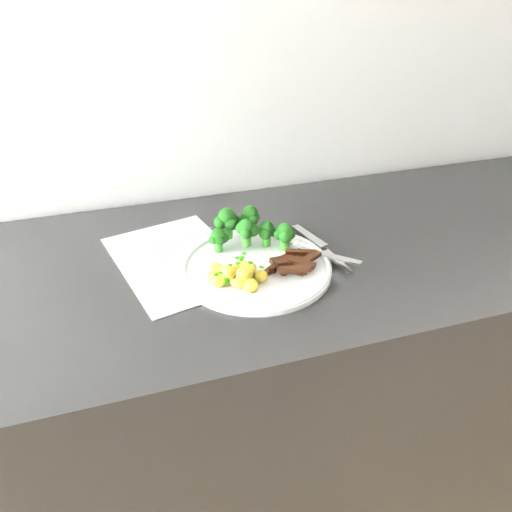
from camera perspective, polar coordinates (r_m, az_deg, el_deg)
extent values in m
cube|color=black|center=(1.21, -0.04, -17.54)|extent=(2.31, 0.58, 0.87)
cube|color=white|center=(0.92, -9.04, -0.41)|extent=(0.27, 0.33, 0.00)
cube|color=slate|center=(1.00, -8.77, 2.34)|extent=(0.14, 0.03, 0.00)
cube|color=slate|center=(0.98, -8.83, 1.72)|extent=(0.13, 0.03, 0.00)
cube|color=slate|center=(0.96, -8.90, 1.08)|extent=(0.13, 0.03, 0.00)
cube|color=slate|center=(0.94, -8.97, 0.41)|extent=(0.12, 0.03, 0.00)
cylinder|color=white|center=(0.88, 0.00, -1.39)|extent=(0.27, 0.27, 0.01)
torus|color=white|center=(0.88, 0.00, -1.07)|extent=(0.27, 0.27, 0.01)
cylinder|color=#286B1A|center=(0.91, -1.12, 1.93)|extent=(0.02, 0.02, 0.02)
sphere|color=black|center=(0.91, -0.44, 3.03)|extent=(0.03, 0.03, 0.03)
sphere|color=black|center=(0.91, -1.59, 3.24)|extent=(0.02, 0.02, 0.02)
sphere|color=black|center=(0.90, -1.21, 2.62)|extent=(0.02, 0.02, 0.02)
sphere|color=black|center=(0.90, -1.14, 3.45)|extent=(0.03, 0.03, 0.03)
cylinder|color=#286B1A|center=(0.94, 1.23, 1.90)|extent=(0.02, 0.02, 0.02)
sphere|color=black|center=(0.93, 1.87, 2.80)|extent=(0.02, 0.02, 0.02)
sphere|color=black|center=(0.93, 0.72, 3.04)|extent=(0.02, 0.02, 0.02)
sphere|color=black|center=(0.92, 1.08, 2.59)|extent=(0.02, 0.02, 0.02)
sphere|color=black|center=(0.92, 1.25, 3.29)|extent=(0.03, 0.03, 0.03)
cylinder|color=#286B1A|center=(0.92, -4.36, 1.19)|extent=(0.02, 0.02, 0.02)
sphere|color=black|center=(0.91, -3.79, 2.09)|extent=(0.02, 0.02, 0.02)
sphere|color=black|center=(0.92, -4.60, 2.39)|extent=(0.02, 0.02, 0.02)
sphere|color=black|center=(0.91, -4.96, 1.91)|extent=(0.02, 0.02, 0.02)
sphere|color=black|center=(0.90, -4.19, 1.79)|extent=(0.02, 0.02, 0.02)
sphere|color=black|center=(0.91, -4.43, 2.53)|extent=(0.03, 0.03, 0.03)
cylinder|color=#286B1A|center=(0.96, -0.67, 3.47)|extent=(0.02, 0.02, 0.03)
sphere|color=black|center=(0.95, -0.07, 4.59)|extent=(0.02, 0.02, 0.02)
sphere|color=black|center=(0.96, -0.71, 4.87)|extent=(0.03, 0.03, 0.03)
sphere|color=black|center=(0.94, -1.27, 4.33)|extent=(0.02, 0.02, 0.02)
sphere|color=black|center=(0.94, -0.42, 4.19)|extent=(0.02, 0.02, 0.02)
sphere|color=black|center=(0.95, -0.68, 5.00)|extent=(0.03, 0.03, 0.03)
cylinder|color=#286B1A|center=(0.94, -3.34, 2.90)|extent=(0.02, 0.02, 0.03)
sphere|color=black|center=(0.93, -2.65, 4.17)|extent=(0.02, 0.02, 0.02)
sphere|color=black|center=(0.94, -3.57, 4.36)|extent=(0.02, 0.02, 0.02)
sphere|color=black|center=(0.93, -4.12, 3.92)|extent=(0.03, 0.03, 0.03)
sphere|color=black|center=(0.92, -2.98, 3.71)|extent=(0.02, 0.02, 0.02)
sphere|color=black|center=(0.93, -3.40, 4.61)|extent=(0.03, 0.03, 0.03)
cylinder|color=#286B1A|center=(0.92, 3.29, 1.51)|extent=(0.02, 0.02, 0.02)
sphere|color=black|center=(0.92, 3.98, 2.57)|extent=(0.02, 0.02, 0.02)
sphere|color=black|center=(0.92, 2.94, 2.79)|extent=(0.02, 0.02, 0.02)
sphere|color=black|center=(0.92, 2.64, 2.46)|extent=(0.02, 0.02, 0.02)
sphere|color=black|center=(0.91, 3.44, 2.22)|extent=(0.02, 0.02, 0.02)
sphere|color=black|center=(0.91, 3.34, 2.99)|extent=(0.03, 0.03, 0.03)
ellipsoid|color=gold|center=(0.83, -2.37, -2.86)|extent=(0.02, 0.02, 0.02)
ellipsoid|color=gold|center=(0.85, -1.34, -1.60)|extent=(0.03, 0.02, 0.02)
ellipsoid|color=gold|center=(0.83, -2.12, -2.57)|extent=(0.02, 0.02, 0.02)
ellipsoid|color=gold|center=(0.86, -4.69, -1.47)|extent=(0.02, 0.02, 0.02)
ellipsoid|color=gold|center=(0.83, -2.05, -2.46)|extent=(0.03, 0.03, 0.02)
ellipsoid|color=gold|center=(0.82, -1.89, -3.05)|extent=(0.03, 0.02, 0.02)
ellipsoid|color=gold|center=(0.84, -2.91, -2.16)|extent=(0.02, 0.02, 0.02)
ellipsoid|color=gold|center=(0.84, -4.90, -2.39)|extent=(0.02, 0.02, 0.02)
ellipsoid|color=gold|center=(0.85, -3.95, -1.76)|extent=(0.02, 0.02, 0.02)
ellipsoid|color=gold|center=(0.81, -1.19, -1.95)|extent=(0.03, 0.02, 0.02)
ellipsoid|color=gold|center=(0.82, -4.36, -2.90)|extent=(0.02, 0.02, 0.02)
ellipsoid|color=gold|center=(0.83, -1.54, -1.25)|extent=(0.02, 0.02, 0.02)
ellipsoid|color=gold|center=(0.82, -2.36, -1.61)|extent=(0.02, 0.02, 0.02)
ellipsoid|color=gold|center=(0.83, 0.52, -2.39)|extent=(0.03, 0.02, 0.02)
ellipsoid|color=gold|center=(0.86, -2.72, -1.53)|extent=(0.02, 0.02, 0.02)
ellipsoid|color=gold|center=(0.81, -0.62, -3.45)|extent=(0.03, 0.02, 0.02)
ellipsoid|color=gold|center=(0.81, -3.22, -1.92)|extent=(0.03, 0.02, 0.02)
ellipsoid|color=gold|center=(0.82, -0.84, -1.48)|extent=(0.03, 0.03, 0.02)
ellipsoid|color=gold|center=(0.81, -1.44, -2.13)|extent=(0.03, 0.02, 0.02)
ellipsoid|color=gold|center=(0.83, -1.54, -1.20)|extent=(0.02, 0.02, 0.02)
cube|color=#155B01|center=(0.82, -2.09, -0.86)|extent=(0.01, 0.01, 0.00)
cube|color=#155B01|center=(0.79, -3.57, -3.15)|extent=(0.01, 0.01, 0.00)
cube|color=#155B01|center=(0.82, 0.65, -1.32)|extent=(0.01, 0.01, 0.00)
cube|color=#155B01|center=(0.82, -3.03, -1.11)|extent=(0.01, 0.01, 0.00)
cube|color=#155B01|center=(0.84, -2.18, -0.23)|extent=(0.01, 0.01, 0.00)
cube|color=#155B01|center=(0.81, -3.51, -1.45)|extent=(0.01, 0.01, 0.00)
cube|color=#155B01|center=(0.79, -4.13, -1.98)|extent=(0.01, 0.01, 0.00)
cube|color=#155B01|center=(0.79, -4.63, -2.19)|extent=(0.01, 0.01, 0.00)
cube|color=#155B01|center=(0.83, -2.17, -1.09)|extent=(0.01, 0.01, 0.00)
cube|color=#155B01|center=(0.78, -3.44, -2.73)|extent=(0.01, 0.01, 0.00)
cube|color=#155B01|center=(0.84, -1.61, -0.16)|extent=(0.01, 0.01, 0.00)
cube|color=#155B01|center=(0.82, -0.67, -0.77)|extent=(0.01, 0.01, 0.00)
cube|color=#155B01|center=(0.83, -1.74, -0.45)|extent=(0.01, 0.01, 0.00)
cube|color=#155B01|center=(0.85, -1.38, 0.29)|extent=(0.01, 0.01, 0.00)
cube|color=black|center=(0.86, 3.69, -1.53)|extent=(0.06, 0.04, 0.01)
cube|color=black|center=(0.87, 2.49, -1.14)|extent=(0.04, 0.04, 0.02)
cube|color=black|center=(0.87, 2.33, -1.15)|extent=(0.05, 0.04, 0.01)
cube|color=black|center=(0.87, 4.10, -1.18)|extent=(0.05, 0.04, 0.01)
cube|color=black|center=(0.87, 4.01, -1.31)|extent=(0.05, 0.03, 0.01)
cube|color=black|center=(0.89, 3.05, -0.45)|extent=(0.05, 0.02, 0.01)
cube|color=black|center=(0.86, 4.24, -1.63)|extent=(0.05, 0.03, 0.01)
cube|color=black|center=(0.88, 3.84, -0.59)|extent=(0.05, 0.03, 0.01)
cube|color=black|center=(0.84, 4.43, -1.50)|extent=(0.06, 0.03, 0.01)
cube|color=black|center=(0.87, 4.37, -0.67)|extent=(0.05, 0.02, 0.01)
cube|color=black|center=(0.87, 6.05, -0.39)|extent=(0.06, 0.04, 0.01)
cube|color=black|center=(0.89, 4.08, 0.04)|extent=(0.05, 0.03, 0.01)
cube|color=black|center=(0.87, 3.75, -0.63)|extent=(0.04, 0.01, 0.01)
cube|color=black|center=(0.86, 5.25, -0.76)|extent=(0.05, 0.05, 0.01)
cube|color=black|center=(0.89, 5.11, 0.40)|extent=(0.05, 0.03, 0.01)
cube|color=silver|center=(0.90, 8.55, 0.01)|extent=(0.09, 0.11, 0.02)
cube|color=silver|center=(0.93, 4.35, 1.68)|extent=(0.03, 0.03, 0.01)
cylinder|color=silver|center=(0.95, 3.24, 2.37)|extent=(0.03, 0.03, 0.00)
cylinder|color=silver|center=(0.95, 3.08, 2.25)|extent=(0.03, 0.03, 0.00)
cylinder|color=silver|center=(0.94, 2.93, 2.14)|extent=(0.03, 0.03, 0.00)
cylinder|color=silver|center=(0.94, 2.77, 2.03)|extent=(0.03, 0.03, 0.00)
cube|color=silver|center=(0.97, 6.16, 2.40)|extent=(0.03, 0.11, 0.01)
cube|color=silver|center=(0.91, 9.19, -0.54)|extent=(0.03, 0.09, 0.02)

